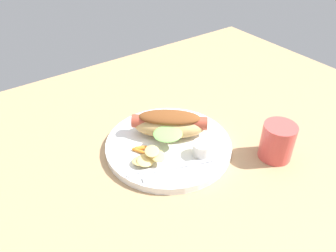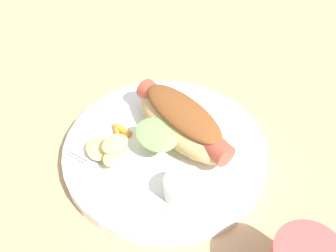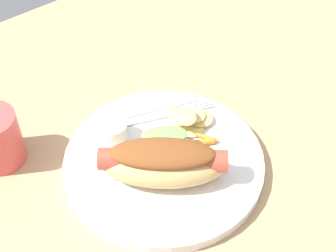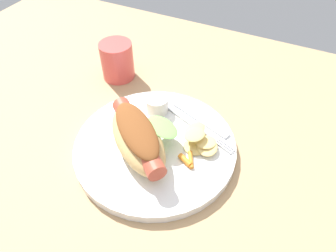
# 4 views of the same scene
# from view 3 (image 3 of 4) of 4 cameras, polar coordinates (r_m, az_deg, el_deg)

# --- Properties ---
(ground_plane) EXTENTS (1.20, 0.90, 0.02)m
(ground_plane) POSITION_cam_3_polar(r_m,az_deg,el_deg) (0.68, -2.22, -6.74)
(ground_plane) COLOR tan
(plate) EXTENTS (0.27, 0.27, 0.02)m
(plate) POSITION_cam_3_polar(r_m,az_deg,el_deg) (0.69, -0.47, -4.09)
(plate) COLOR white
(plate) RESTS_ON ground_plane
(hot_dog) EXTENTS (0.16, 0.15, 0.06)m
(hot_dog) POSITION_cam_3_polar(r_m,az_deg,el_deg) (0.64, -0.57, -3.93)
(hot_dog) COLOR tan
(hot_dog) RESTS_ON plate
(sauce_ramekin) EXTENTS (0.04, 0.04, 0.03)m
(sauce_ramekin) POSITION_cam_3_polar(r_m,az_deg,el_deg) (0.70, -6.08, -0.55)
(sauce_ramekin) COLOR white
(sauce_ramekin) RESTS_ON plate
(fork) EXTENTS (0.16, 0.07, 0.00)m
(fork) POSITION_cam_3_polar(r_m,az_deg,el_deg) (0.73, -1.21, 1.07)
(fork) COLOR silver
(fork) RESTS_ON plate
(knife) EXTENTS (0.14, 0.06, 0.00)m
(knife) POSITION_cam_3_polar(r_m,az_deg,el_deg) (0.74, -2.55, 1.80)
(knife) COLOR silver
(knife) RESTS_ON plate
(chips_pile) EXTENTS (0.07, 0.07, 0.03)m
(chips_pile) POSITION_cam_3_polar(r_m,az_deg,el_deg) (0.71, 2.44, 0.82)
(chips_pile) COLOR #E4C571
(chips_pile) RESTS_ON plate
(carrot_garnish) EXTENTS (0.03, 0.03, 0.01)m
(carrot_garnish) POSITION_cam_3_polar(r_m,az_deg,el_deg) (0.70, 4.31, -1.67)
(carrot_garnish) COLOR orange
(carrot_garnish) RESTS_ON plate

